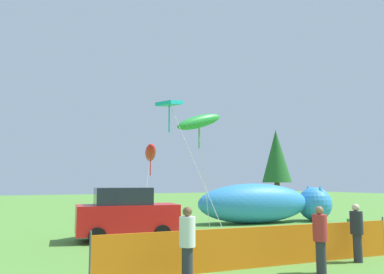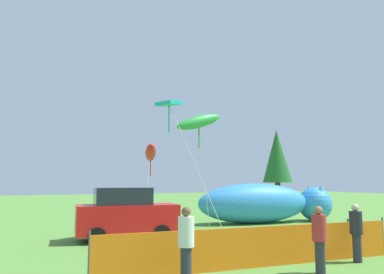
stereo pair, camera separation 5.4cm
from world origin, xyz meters
name	(u,v)px [view 1 (the left image)]	position (x,y,z in m)	size (l,w,h in m)	color
ground_plane	(248,247)	(0.00, 0.00, 0.00)	(120.00, 120.00, 0.00)	#548C38
parked_car	(126,214)	(-3.61, 3.48, 1.05)	(4.27, 2.29, 2.13)	red
folding_chair	(349,228)	(4.44, -0.74, 0.50)	(0.49, 0.49, 0.86)	#267F33
inflatable_cat	(265,205)	(5.49, 6.13, 1.04)	(8.67, 3.20, 2.27)	#338CD8
safety_fence	(261,247)	(-1.62, -2.94, 0.56)	(9.37, 0.80, 1.23)	orange
spectator_in_blue_shirt	(357,230)	(1.37, -3.69, 0.93)	(0.37, 0.37, 1.71)	#2D2D38
spectator_in_grey_shirt	(320,236)	(-0.64, -4.22, 0.95)	(0.38, 0.38, 1.73)	#2D2D38
spectator_in_green_shirt	(187,241)	(-4.22, -3.55, 0.97)	(0.39, 0.39, 1.78)	#2D2D38
kite_red_lizard	(150,153)	(-0.77, 8.49, 4.01)	(1.70, 2.90, 4.66)	silver
kite_green_fish	(199,122)	(0.03, 3.97, 5.22)	(2.81, 2.16, 5.93)	silver
kite_teal_diamond	(170,106)	(-1.74, 3.40, 5.76)	(2.93, 1.60, 6.00)	silver
horizon_tree_east	(276,156)	(24.78, 28.68, 5.79)	(3.95, 3.95, 9.43)	brown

